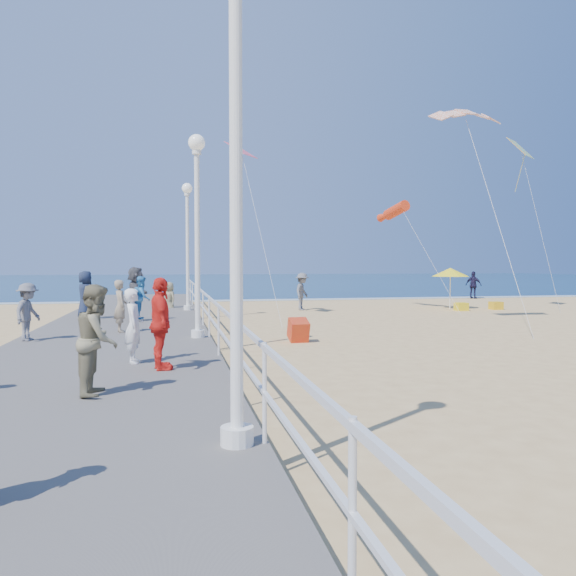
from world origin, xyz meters
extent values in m
plane|color=#E0B975|center=(0.00, 0.00, 0.00)|extent=(160.00, 160.00, 0.00)
cube|color=#0C2B4A|center=(0.00, 65.00, 0.01)|extent=(160.00, 90.00, 0.05)
cube|color=white|center=(0.00, 20.50, 0.03)|extent=(160.00, 1.20, 0.04)
cube|color=slate|center=(-7.50, 0.00, 0.20)|extent=(5.00, 44.00, 0.40)
cube|color=white|center=(-5.05, 0.00, 1.45)|extent=(0.05, 42.00, 0.06)
cube|color=white|center=(-5.05, 0.00, 0.95)|extent=(0.05, 42.00, 0.04)
cylinder|color=white|center=(-5.35, -9.00, 0.50)|extent=(0.36, 0.36, 0.20)
cylinder|color=white|center=(-5.35, -9.00, 2.85)|extent=(0.14, 0.14, 4.70)
cylinder|color=white|center=(-5.35, 0.00, 0.50)|extent=(0.36, 0.36, 0.20)
cylinder|color=white|center=(-5.35, 0.00, 2.85)|extent=(0.14, 0.14, 4.70)
sphere|color=white|center=(-5.35, 0.00, 5.50)|extent=(0.44, 0.44, 0.44)
cylinder|color=white|center=(-5.35, 9.00, 0.50)|extent=(0.36, 0.36, 0.20)
cylinder|color=white|center=(-5.35, 9.00, 2.85)|extent=(0.14, 0.14, 4.70)
sphere|color=white|center=(-5.35, 9.00, 5.50)|extent=(0.44, 0.44, 0.44)
imported|color=white|center=(-6.75, -3.62, 1.13)|extent=(0.36, 0.54, 1.46)
imported|color=#368ECB|center=(-6.60, -3.47, 1.68)|extent=(0.33, 0.42, 0.85)
imported|color=#83795A|center=(-7.11, -6.22, 1.22)|extent=(0.68, 0.84, 1.64)
imported|color=slate|center=(-9.59, 0.24, 1.13)|extent=(0.80, 1.06, 1.46)
imported|color=red|center=(-6.23, -4.44, 1.25)|extent=(0.57, 1.05, 1.70)
imported|color=#1B243C|center=(-9.00, 5.86, 1.25)|extent=(0.73, 0.94, 1.70)
imported|color=#505055|center=(-7.22, 4.78, 1.33)|extent=(0.87, 1.79, 1.85)
imported|color=gray|center=(-7.45, 1.59, 1.15)|extent=(0.49, 0.62, 1.49)
imported|color=slate|center=(0.47, 12.73, 0.95)|extent=(1.25, 1.41, 1.90)
imported|color=#1C1835|center=(13.94, 19.50, 0.92)|extent=(1.03, 1.12, 1.84)
imported|color=#807A59|center=(-6.11, 10.56, 0.77)|extent=(0.83, 0.90, 1.54)
cube|color=red|center=(-2.32, 1.35, 0.30)|extent=(0.58, 0.73, 0.74)
cylinder|color=white|center=(8.24, 11.99, 0.90)|extent=(0.05, 0.05, 1.80)
cone|color=yellow|center=(8.24, 11.99, 1.91)|extent=(1.90, 1.90, 0.45)
cube|color=yellow|center=(8.22, 10.77, 0.20)|extent=(0.55, 0.55, 0.40)
cube|color=gold|center=(10.32, 11.05, 0.20)|extent=(0.55, 0.55, 0.40)
cylinder|color=red|center=(5.27, 12.12, 5.09)|extent=(1.04, 2.90, 1.13)
cube|color=#E35371|center=(-3.09, 8.93, 7.16)|extent=(1.49, 1.52, 0.62)
cube|color=#1AD4E1|center=(11.27, 10.61, 8.18)|extent=(1.69, 1.62, 1.02)
camera|label=1|loc=(-6.03, -14.93, 2.34)|focal=35.00mm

